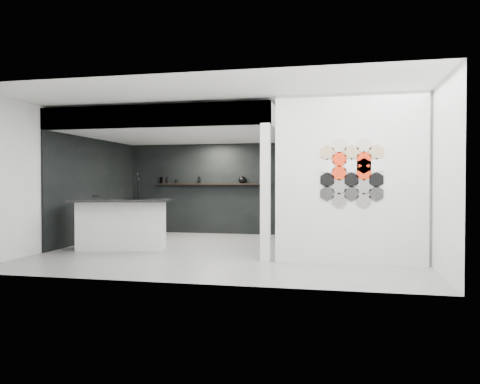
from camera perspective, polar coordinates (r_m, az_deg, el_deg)
name	(u,v)px	position (r m, az deg, el deg)	size (l,w,h in m)	color
floor	(232,251)	(9.24, -1.00, -7.22)	(7.00, 6.00, 0.01)	slate
partition_panel	(350,179)	(7.91, 13.24, 1.55)	(2.45, 0.15, 2.80)	silver
bay_clad_back	(209,189)	(12.34, -3.80, 0.40)	(4.40, 0.04, 2.35)	black
bay_clad_left	(96,190)	(11.34, -17.17, 0.28)	(0.04, 4.00, 2.35)	black
bulkhead	(185,128)	(10.52, -6.75, 7.76)	(4.40, 4.00, 0.40)	silver
corner_column	(265,192)	(8.00, 3.12, -0.04)	(0.16, 0.16, 2.35)	silver
fascia_beam	(151,116)	(8.74, -10.83, 9.09)	(4.40, 0.16, 0.40)	silver
wall_basin	(101,204)	(11.06, -16.63, -1.42)	(0.40, 0.60, 0.12)	silver
display_shelf	(212,184)	(12.21, -3.48, 0.98)	(3.00, 0.15, 0.04)	black
kitchen_island	(122,224)	(9.68, -14.21, -3.75)	(2.04, 1.23, 1.53)	silver
stockpot	(164,180)	(12.63, -9.30, 1.44)	(0.20, 0.20, 0.17)	black
kettle	(242,180)	(12.02, 0.30, 1.49)	(0.21, 0.21, 0.18)	black
glass_bowl	(262,181)	(11.92, 2.72, 1.29)	(0.13, 0.13, 0.09)	gray
glass_vase	(263,180)	(11.92, 2.79, 1.41)	(0.10, 0.10, 0.14)	gray
bottle_dark	(199,180)	(12.30, -5.00, 1.47)	(0.06, 0.06, 0.17)	black
utensil_cup	(176,182)	(12.50, -7.81, 1.27)	(0.07, 0.07, 0.09)	black
hex_tile_cluster	(352,173)	(7.82, 13.50, 2.32)	(1.04, 0.02, 1.16)	#2D2D2D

